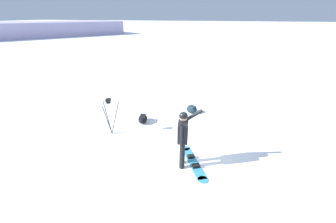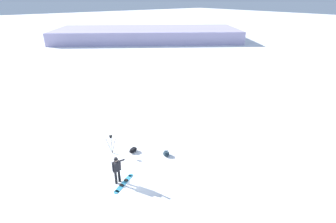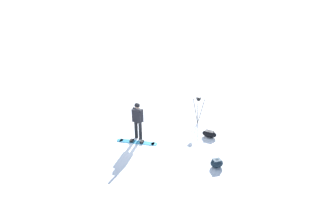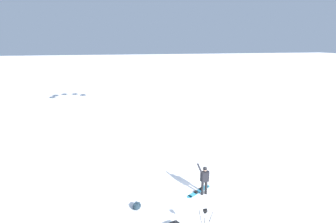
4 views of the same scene
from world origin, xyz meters
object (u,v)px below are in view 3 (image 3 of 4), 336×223
at_px(gear_bag_small, 217,163).
at_px(snowboarder, 138,117).
at_px(camera_tripod, 198,105).
at_px(gear_bag_large, 209,134).
at_px(snowboard, 137,142).

bearing_deg(gear_bag_small, snowboarder, 96.83).
bearing_deg(snowboarder, camera_tripod, -20.40).
xyz_separation_m(gear_bag_large, camera_tripod, (0.71, 1.14, 0.79)).
xyz_separation_m(snowboarder, camera_tripod, (2.80, -1.04, -0.04)).
relative_size(snowboard, gear_bag_small, 2.60).
bearing_deg(gear_bag_large, snowboarder, 133.73).
bearing_deg(gear_bag_small, camera_tripod, 47.63).
bearing_deg(gear_bag_large, gear_bag_small, -138.68).
bearing_deg(gear_bag_small, gear_bag_large, 41.32).
relative_size(gear_bag_large, gear_bag_small, 1.15).
distance_m(camera_tripod, gear_bag_small, 3.60).
height_order(camera_tripod, gear_bag_small, camera_tripod).
distance_m(snowboard, gear_bag_large, 3.09).
distance_m(snowboard, gear_bag_small, 3.51).
relative_size(snowboarder, snowboard, 1.06).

